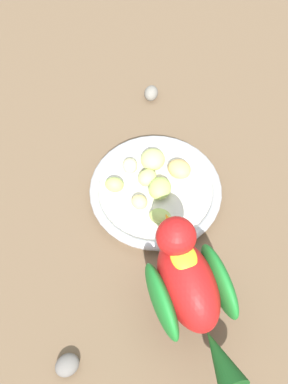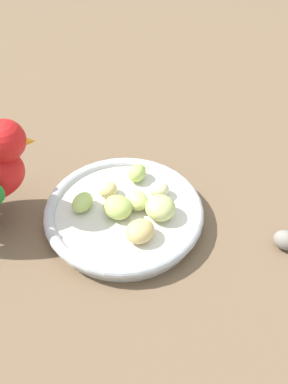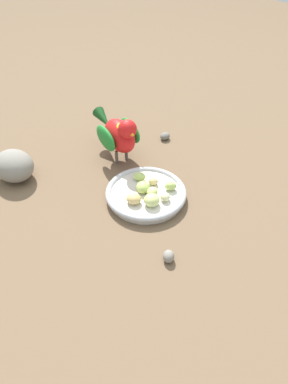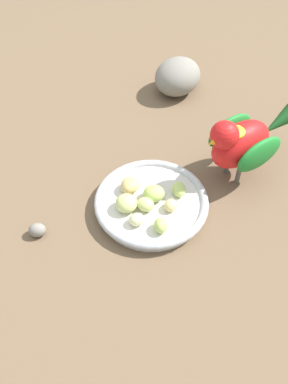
{
  "view_description": "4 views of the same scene",
  "coord_description": "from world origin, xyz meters",
  "views": [
    {
      "loc": [
        0.24,
        0.3,
        0.62
      ],
      "look_at": [
        0.04,
        0.03,
        0.05
      ],
      "focal_mm": 44.22,
      "sensor_mm": 36.0,
      "label": 1
    },
    {
      "loc": [
        -0.37,
        0.15,
        0.45
      ],
      "look_at": [
        0.01,
        -0.01,
        0.05
      ],
      "focal_mm": 45.27,
      "sensor_mm": 36.0,
      "label": 2
    },
    {
      "loc": [
        -0.47,
        -0.41,
        0.58
      ],
      "look_at": [
        -0.01,
        -0.0,
        0.05
      ],
      "focal_mm": 33.43,
      "sensor_mm": 36.0,
      "label": 3
    },
    {
      "loc": [
        0.29,
        -0.34,
        0.57
      ],
      "look_at": [
        0.01,
        -0.0,
        0.06
      ],
      "focal_mm": 39.44,
      "sensor_mm": 36.0,
      "label": 4
    }
  ],
  "objects": [
    {
      "name": "ground_plane",
      "position": [
        0.0,
        0.0,
        0.0
      ],
      "size": [
        4.0,
        4.0,
        0.0
      ],
      "primitive_type": "plane",
      "color": "brown"
    },
    {
      "name": "feeding_bowl",
      "position": [
        0.01,
        0.02,
        0.01
      ],
      "size": [
        0.2,
        0.2,
        0.03
      ],
      "color": "beige",
      "rests_on": "ground_plane"
    },
    {
      "name": "apple_piece_0",
      "position": [
        0.05,
        0.03,
        0.03
      ],
      "size": [
        0.03,
        0.03,
        0.02
      ],
      "primitive_type": "ellipsoid",
      "rotation": [
        0.0,
        0.0,
        1.96
      ],
      "color": "#E5C67F",
      "rests_on": "feeding_bowl"
    },
    {
      "name": "apple_piece_1",
      "position": [
        0.02,
        -0.0,
        0.03
      ],
      "size": [
        0.03,
        0.03,
        0.02
      ],
      "primitive_type": "ellipsoid",
      "rotation": [
        0.0,
        0.0,
        3.32
      ],
      "color": "#C6D17A",
      "rests_on": "feeding_bowl"
    },
    {
      "name": "apple_piece_2",
      "position": [
        -0.03,
        0.02,
        0.03
      ],
      "size": [
        0.04,
        0.04,
        0.02
      ],
      "primitive_type": "ellipsoid",
      "rotation": [
        0.0,
        0.0,
        1.94
      ],
      "color": "tan",
      "rests_on": "feeding_bowl"
    },
    {
      "name": "apple_piece_3",
      "position": [
        0.01,
        0.03,
        0.03
      ],
      "size": [
        0.05,
        0.05,
        0.03
      ],
      "primitive_type": "ellipsoid",
      "rotation": [
        0.0,
        0.0,
        3.69
      ],
      "color": "#B2CC66",
      "rests_on": "feeding_bowl"
    },
    {
      "name": "apple_piece_4",
      "position": [
        -0.01,
        -0.02,
        0.03
      ],
      "size": [
        0.04,
        0.04,
        0.03
      ],
      "primitive_type": "ellipsoid",
      "rotation": [
        0.0,
        0.0,
        3.31
      ],
      "color": "#C6D17A",
      "rests_on": "feeding_bowl"
    },
    {
      "name": "apple_piece_5",
      "position": [
        0.04,
        0.06,
        0.03
      ],
      "size": [
        0.04,
        0.04,
        0.02
      ],
      "primitive_type": "ellipsoid",
      "rotation": [
        0.0,
        0.0,
        5.41
      ],
      "color": "#B2CC66",
      "rests_on": "feeding_bowl"
    },
    {
      "name": "apple_piece_6",
      "position": [
        0.06,
        -0.02,
        0.03
      ],
      "size": [
        0.04,
        0.04,
        0.02
      ],
      "primitive_type": "ellipsoid",
      "rotation": [
        0.0,
        0.0,
        2.34
      ],
      "color": "#B2CC66",
      "rests_on": "feeding_bowl"
    },
    {
      "name": "apple_piece_7",
      "position": [
        0.02,
        -0.03,
        0.03
      ],
      "size": [
        0.03,
        0.03,
        0.02
      ],
      "primitive_type": "ellipsoid",
      "rotation": [
        0.0,
        0.0,
        1.07
      ],
      "color": "beige",
      "rests_on": "feeding_bowl"
    },
    {
      "name": "parrot",
      "position": [
        0.09,
        0.18,
        0.08
      ],
      "size": [
        0.12,
        0.21,
        0.15
      ],
      "rotation": [
        0.0,
        0.0,
        -1.85
      ],
      "color": "#59544C",
      "rests_on": "ground_plane"
    },
    {
      "name": "rock_large",
      "position": [
        -0.15,
        0.32,
        0.04
      ],
      "size": [
        0.09,
        0.11,
        0.08
      ],
      "primitive_type": "ellipsoid",
      "rotation": [
        0.0,
        0.0,
        4.7
      ],
      "color": "gray",
      "rests_on": "ground_plane"
    },
    {
      "name": "pebble_0",
      "position": [
        0.25,
        0.15,
        0.01
      ],
      "size": [
        0.03,
        0.03,
        0.02
      ],
      "primitive_type": "ellipsoid",
      "rotation": [
        0.0,
        0.0,
        0.08
      ],
      "color": "slate",
      "rests_on": "ground_plane"
    },
    {
      "name": "pebble_1",
      "position": [
        -0.1,
        -0.14,
        0.01
      ],
      "size": [
        0.04,
        0.04,
        0.02
      ],
      "primitive_type": "ellipsoid",
      "rotation": [
        0.0,
        0.0,
        0.71
      ],
      "color": "gray",
      "rests_on": "ground_plane"
    }
  ]
}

